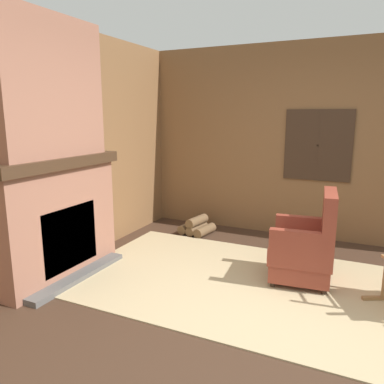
{
  "coord_description": "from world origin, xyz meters",
  "views": [
    {
      "loc": [
        0.58,
        -2.82,
        1.7
      ],
      "look_at": [
        -1.07,
        0.68,
        0.9
      ],
      "focal_mm": 35.0,
      "sensor_mm": 36.0,
      "label": 1
    }
  ],
  "objects_px": {
    "firewood_stack": "(197,227)",
    "decorative_plate_on_mantel": "(46,143)",
    "storage_case": "(88,145)",
    "oil_lamp_vase": "(17,149)",
    "armchair": "(306,248)"
  },
  "relations": [
    {
      "from": "armchair",
      "to": "oil_lamp_vase",
      "type": "height_order",
      "value": "oil_lamp_vase"
    },
    {
      "from": "oil_lamp_vase",
      "to": "armchair",
      "type": "bearing_deg",
      "value": 29.43
    },
    {
      "from": "armchair",
      "to": "storage_case",
      "type": "bearing_deg",
      "value": 3.12
    },
    {
      "from": "armchair",
      "to": "oil_lamp_vase",
      "type": "distance_m",
      "value": 2.97
    },
    {
      "from": "firewood_stack",
      "to": "storage_case",
      "type": "relative_size",
      "value": 1.94
    },
    {
      "from": "oil_lamp_vase",
      "to": "storage_case",
      "type": "relative_size",
      "value": 1.29
    },
    {
      "from": "firewood_stack",
      "to": "decorative_plate_on_mantel",
      "type": "bearing_deg",
      "value": -111.27
    },
    {
      "from": "oil_lamp_vase",
      "to": "decorative_plate_on_mantel",
      "type": "bearing_deg",
      "value": 93.11
    },
    {
      "from": "armchair",
      "to": "storage_case",
      "type": "xyz_separation_m",
      "value": [
        -2.42,
        -0.39,
        1.0
      ]
    },
    {
      "from": "firewood_stack",
      "to": "armchair",
      "type": "bearing_deg",
      "value": -30.42
    },
    {
      "from": "armchair",
      "to": "decorative_plate_on_mantel",
      "type": "height_order",
      "value": "decorative_plate_on_mantel"
    },
    {
      "from": "storage_case",
      "to": "decorative_plate_on_mantel",
      "type": "xyz_separation_m",
      "value": [
        -0.02,
        -0.6,
        0.06
      ]
    },
    {
      "from": "oil_lamp_vase",
      "to": "firewood_stack",
      "type": "bearing_deg",
      "value": 72.27
    },
    {
      "from": "storage_case",
      "to": "decorative_plate_on_mantel",
      "type": "distance_m",
      "value": 0.61
    },
    {
      "from": "storage_case",
      "to": "oil_lamp_vase",
      "type": "bearing_deg",
      "value": -90.01
    }
  ]
}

